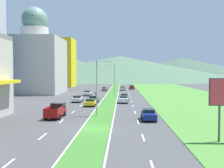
{
  "coord_description": "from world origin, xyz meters",
  "views": [
    {
      "loc": [
        3.0,
        -29.29,
        6.46
      ],
      "look_at": [
        0.15,
        42.89,
        3.38
      ],
      "focal_mm": 41.71,
      "sensor_mm": 36.0,
      "label": 1
    }
  ],
  "objects": [
    {
      "name": "car_6",
      "position": [
        -6.93,
        44.21,
        0.77
      ],
      "size": [
        2.04,
        4.46,
        1.47
      ],
      "rotation": [
        0.0,
        0.0,
        1.57
      ],
      "color": "silver",
      "rests_on": "ground_plane"
    },
    {
      "name": "lane_dash_right_9",
      "position": [
        5.1,
        54.58,
        0.01
      ],
      "size": [
        0.16,
        2.8,
        0.01
      ],
      "primitive_type": "cube",
      "color": "silver",
      "rests_on": "ground_plane"
    },
    {
      "name": "lane_dash_right_7",
      "position": [
        5.1,
        38.01,
        0.01
      ],
      "size": [
        0.16,
        2.8,
        0.01
      ],
      "primitive_type": "cube",
      "color": "silver",
      "rests_on": "ground_plane"
    },
    {
      "name": "lane_dash_left_5",
      "position": [
        -5.1,
        21.43,
        0.01
      ],
      "size": [
        0.16,
        2.8,
        0.01
      ],
      "primitive_type": "cube",
      "color": "silver",
      "rests_on": "ground_plane"
    },
    {
      "name": "street_lamp_near",
      "position": [
        -0.5,
        9.44,
        4.87
      ],
      "size": [
        2.9,
        0.47,
        8.38
      ],
      "color": "#99999E",
      "rests_on": "ground_plane"
    },
    {
      "name": "car_9",
      "position": [
        3.23,
        26.48,
        0.79
      ],
      "size": [
        2.03,
        4.15,
        1.51
      ],
      "rotation": [
        0.0,
        0.0,
        -1.57
      ],
      "color": "silver",
      "rests_on": "ground_plane"
    },
    {
      "name": "lane_dash_left_3",
      "position": [
        -5.1,
        4.86,
        0.01
      ],
      "size": [
        0.16,
        2.8,
        0.01
      ],
      "primitive_type": "cube",
      "color": "silver",
      "rests_on": "ground_plane"
    },
    {
      "name": "domed_building",
      "position": [
        -24.41,
        51.7,
        10.44
      ],
      "size": [
        16.71,
        16.71,
        27.03
      ],
      "color": "#B7B2A8",
      "rests_on": "ground_plane"
    },
    {
      "name": "grass_median",
      "position": [
        0.0,
        60.0,
        0.03
      ],
      "size": [
        3.2,
        240.0,
        0.06
      ],
      "primitive_type": "cube",
      "color": "#387028",
      "rests_on": "ground_plane"
    },
    {
      "name": "hill_far_right",
      "position": [
        76.24,
        296.63,
        12.53
      ],
      "size": [
        215.75,
        215.75,
        25.06
      ],
      "primitive_type": "cone",
      "color": "#3D5647",
      "rests_on": "ground_plane"
    },
    {
      "name": "lane_dash_left_7",
      "position": [
        -5.1,
        38.01,
        0.01
      ],
      "size": [
        0.16,
        2.8,
        0.01
      ],
      "primitive_type": "cube",
      "color": "silver",
      "rests_on": "ground_plane"
    },
    {
      "name": "lane_dash_right_10",
      "position": [
        5.1,
        62.87,
        0.01
      ],
      "size": [
        0.16,
        2.8,
        0.01
      ],
      "primitive_type": "cube",
      "color": "silver",
      "rests_on": "ground_plane"
    },
    {
      "name": "grass_verge_right",
      "position": [
        20.6,
        60.0,
        0.03
      ],
      "size": [
        24.0,
        240.0,
        0.06
      ],
      "primitive_type": "cube",
      "color": "#477F33",
      "rests_on": "ground_plane"
    },
    {
      "name": "car_0",
      "position": [
        3.19,
        67.49,
        0.74
      ],
      "size": [
        2.01,
        4.26,
        1.42
      ],
      "rotation": [
        0.0,
        0.0,
        -1.57
      ],
      "color": "#B2B2B7",
      "rests_on": "ground_plane"
    },
    {
      "name": "street_lamp_mid",
      "position": [
        0.53,
        41.37,
        5.09
      ],
      "size": [
        3.23,
        0.35,
        8.74
      ],
      "color": "#99999E",
      "rests_on": "ground_plane"
    },
    {
      "name": "lane_dash_left_9",
      "position": [
        -5.1,
        54.58,
        0.01
      ],
      "size": [
        0.16,
        2.8,
        0.01
      ],
      "primitive_type": "cube",
      "color": "silver",
      "rests_on": "ground_plane"
    },
    {
      "name": "lane_dash_right_2",
      "position": [
        5.1,
        -3.43,
        0.01
      ],
      "size": [
        0.16,
        2.8,
        0.01
      ],
      "primitive_type": "cube",
      "color": "silver",
      "rests_on": "ground_plane"
    },
    {
      "name": "motorcycle_rider",
      "position": [
        -3.68,
        36.29,
        0.75
      ],
      "size": [
        0.36,
        2.0,
        1.8
      ],
      "rotation": [
        0.0,
        0.0,
        1.57
      ],
      "color": "black",
      "rests_on": "ground_plane"
    },
    {
      "name": "car_8",
      "position": [
        6.6,
        6.17,
        0.78
      ],
      "size": [
        1.95,
        4.1,
        1.54
      ],
      "rotation": [
        0.0,
        0.0,
        -1.57
      ],
      "color": "navy",
      "rests_on": "ground_plane"
    },
    {
      "name": "lane_dash_left_11",
      "position": [
        -5.1,
        71.16,
        0.01
      ],
      "size": [
        0.16,
        2.8,
        0.01
      ],
      "primitive_type": "cube",
      "color": "silver",
      "rests_on": "ground_plane"
    },
    {
      "name": "lane_dash_right_4",
      "position": [
        5.1,
        13.15,
        0.01
      ],
      "size": [
        0.16,
        2.8,
        0.01
      ],
      "primitive_type": "cube",
      "color": "silver",
      "rests_on": "ground_plane"
    },
    {
      "name": "car_4",
      "position": [
        -6.91,
        27.69,
        0.77
      ],
      "size": [
        1.91,
        4.2,
        1.52
      ],
      "rotation": [
        0.0,
        0.0,
        1.57
      ],
      "color": "silver",
      "rests_on": "ground_plane"
    },
    {
      "name": "car_5",
      "position": [
        3.45,
        32.24,
        0.78
      ],
      "size": [
        1.9,
        4.28,
        1.54
      ],
      "rotation": [
        0.0,
        0.0,
        -1.57
      ],
      "color": "#0C5128",
      "rests_on": "ground_plane"
    },
    {
      "name": "lane_dash_left_8",
      "position": [
        -5.1,
        46.3,
        0.01
      ],
      "size": [
        0.16,
        2.8,
        0.01
      ],
      "primitive_type": "cube",
      "color": "silver",
      "rests_on": "ground_plane"
    },
    {
      "name": "lane_dash_right_5",
      "position": [
        5.1,
        21.43,
        0.01
      ],
      "size": [
        0.16,
        2.8,
        0.01
      ],
      "primitive_type": "cube",
      "color": "silver",
      "rests_on": "ground_plane"
    },
    {
      "name": "ground_plane",
      "position": [
        0.0,
        0.0,
        0.0
      ],
      "size": [
        600.0,
        600.0,
        0.0
      ],
      "primitive_type": "plane",
      "color": "#424244"
    },
    {
      "name": "midrise_colored",
      "position": [
        -26.52,
        93.21,
        11.26
      ],
      "size": [
        13.23,
        13.23,
        22.53
      ],
      "primitive_type": "cube",
      "color": "yellow",
      "rests_on": "ground_plane"
    },
    {
      "name": "lane_dash_right_3",
      "position": [
        5.1,
        4.86,
        0.01
      ],
      "size": [
        0.16,
        2.8,
        0.01
      ],
      "primitive_type": "cube",
      "color": "silver",
      "rests_on": "ground_plane"
    },
    {
      "name": "lane_dash_right_6",
      "position": [
        5.1,
        29.72,
        0.01
      ],
      "size": [
        0.16,
        2.8,
        0.01
      ],
      "primitive_type": "cube",
      "color": "silver",
      "rests_on": "ground_plane"
    },
    {
      "name": "hill_far_center",
      "position": [
        -0.06,
        236.77,
        11.88
      ],
      "size": [
        238.1,
        238.1,
        23.76
      ],
      "primitive_type": "cone",
      "color": "#47664C",
      "rests_on": "ground_plane"
    },
    {
      "name": "car_3",
      "position": [
        -3.18,
        21.12,
        0.73
      ],
      "size": [
        2.0,
        4.52,
        1.4
      ],
      "rotation": [
        0.0,
        0.0,
        1.57
      ],
      "color": "yellow",
      "rests_on": "ground_plane"
    },
    {
      "name": "car_1",
      "position": [
        -3.45,
        64.21,
        0.71
      ],
      "size": [
        1.9,
        4.25,
        1.35
      ],
      "rotation": [
        0.0,
        0.0,
        1.57
      ],
      "color": "slate",
      "rests_on": "ground_plane"
    },
    {
      "name": "hill_far_left",
      "position": [
        -48.1,
        253.37,
        10.3
      ],
      "size": [
        148.7,
        148.7,
        20.6
      ],
      "primitive_type": "cone",
      "color": "#47664C",
      "rests_on": "ground_plane"
    },
    {
      "name": "lane_dash_right_11",
      "position": [
        5.1,
        71.16,
        0.01
      ],
      "size": [
        0.16,
        2.8,
        0.01
      ],
      "primitive_type": "cube",
      "color": "silver",
      "rests_on": "ground_plane"
    },
    {
      "name": "lane_dash_left_10",
      "position": [
        -5.1,
        62.87,
        0.01
      ],
      "size": [
        0.16,
        2.8,
        0.01
      ],
      "primitive_type": "cube",
      "color": "silver",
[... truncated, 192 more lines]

